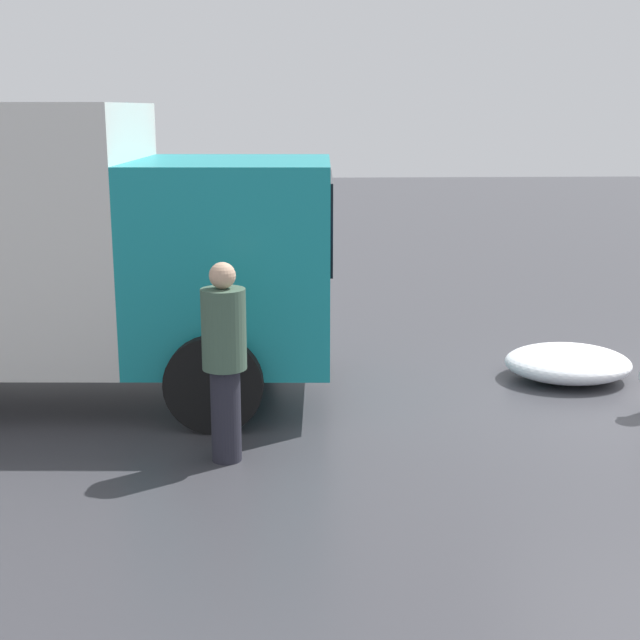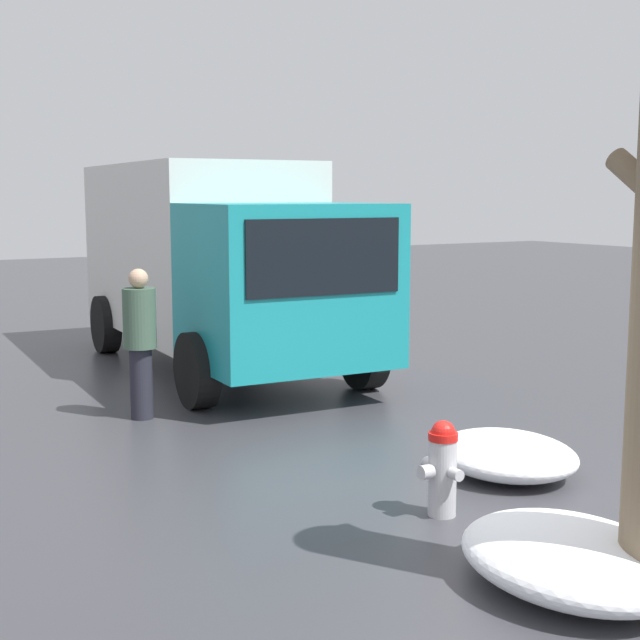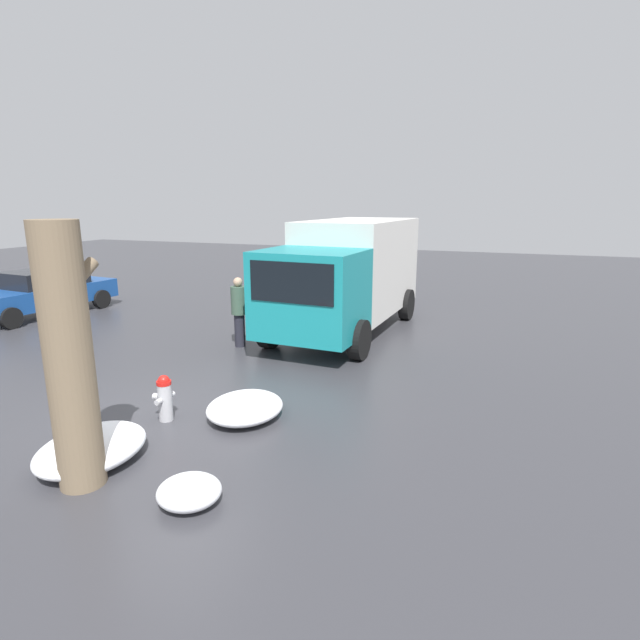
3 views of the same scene
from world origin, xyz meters
name	(u,v)px [view 1 (image 1 of 3)]	position (x,y,z in m)	size (l,w,h in m)	color
pedestrian	(224,355)	(4.10, 0.98, 0.92)	(0.37, 0.37, 1.68)	#23232D
snow_pile_by_tree	(568,363)	(0.53, -1.14, 0.18)	(1.36, 1.19, 0.36)	white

